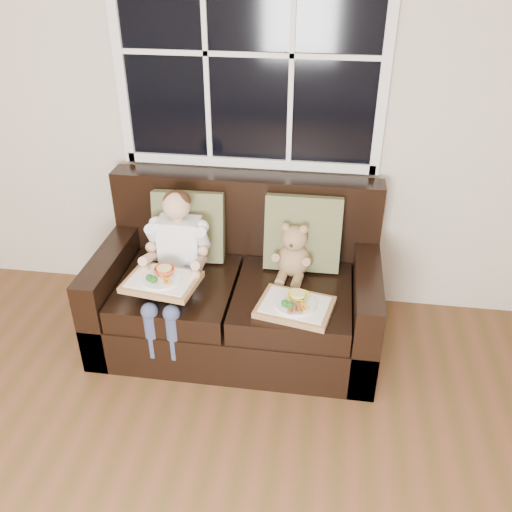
% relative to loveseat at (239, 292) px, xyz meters
% --- Properties ---
extents(window_back, '(1.62, 0.04, 1.37)m').
position_rel_loveseat_xyz_m(window_back, '(-0.00, 0.46, 1.34)').
color(window_back, black).
rests_on(window_back, room_walls).
extents(loveseat, '(1.70, 0.92, 0.96)m').
position_rel_loveseat_xyz_m(loveseat, '(0.00, 0.00, 0.00)').
color(loveseat, black).
rests_on(loveseat, ground).
extents(pillow_left, '(0.46, 0.23, 0.46)m').
position_rel_loveseat_xyz_m(pillow_left, '(-0.34, 0.15, 0.36)').
color(pillow_left, '#5E613C').
rests_on(pillow_left, loveseat).
extents(pillow_right, '(0.46, 0.21, 0.48)m').
position_rel_loveseat_xyz_m(pillow_right, '(0.38, 0.15, 0.37)').
color(pillow_right, '#5E613C').
rests_on(pillow_right, loveseat).
extents(child, '(0.36, 0.59, 0.82)m').
position_rel_loveseat_xyz_m(child, '(-0.35, -0.12, 0.32)').
color(child, white).
rests_on(child, loveseat).
extents(teddy_bear, '(0.22, 0.27, 0.36)m').
position_rel_loveseat_xyz_m(teddy_bear, '(0.33, 0.04, 0.28)').
color(teddy_bear, '#9E8454').
rests_on(teddy_bear, loveseat).
extents(tray_left, '(0.44, 0.36, 0.09)m').
position_rel_loveseat_xyz_m(tray_left, '(-0.38, -0.32, 0.26)').
color(tray_left, '#996E45').
rests_on(tray_left, child).
extents(tray_right, '(0.46, 0.38, 0.09)m').
position_rel_loveseat_xyz_m(tray_right, '(0.38, -0.32, 0.17)').
color(tray_right, '#996E45').
rests_on(tray_right, loveseat).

